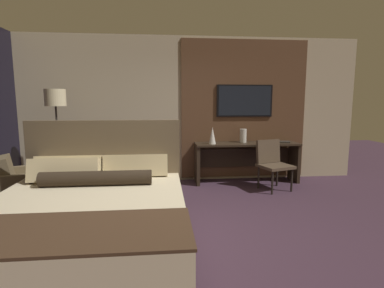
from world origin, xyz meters
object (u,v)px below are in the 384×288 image
Objects in this scene: armchair_by_window at (27,188)px; vase_tall at (243,136)px; bed at (88,221)px; tv at (245,101)px; desk_chair at (272,160)px; floor_lamp at (56,106)px; book at (284,142)px; vase_short at (212,136)px; desk at (246,155)px.

vase_tall is (3.64, 1.03, 0.64)m from armchair_by_window.
tv reaches higher than bed.
tv is 1.20× the size of armchair_by_window.
desk_chair is 0.50× the size of floor_lamp.
book is at bearing -9.65° from vase_tall.
bed is at bearing -131.16° from vase_tall.
vase_short is (2.70, 0.28, -0.56)m from floor_lamp.
vase_short is (-1.01, 0.42, 0.41)m from desk_chair.
tv is at bearing 90.00° from desk.
desk is 2.27× the size of desk_chair.
book is (0.72, -0.07, 0.26)m from desk.
armchair_by_window is 3.83m from vase_tall.
floor_lamp is (0.30, 0.59, 1.22)m from armchair_by_window.
tv reaches higher than desk.
vase_short is at bearing 140.30° from desk_chair.
desk_chair is at bearing -130.93° from book.
tv is 1.10m from book.
book is (0.39, 0.45, 0.27)m from desk_chair.
tv is 3.53× the size of vase_short.
desk is 0.38m from vase_tall.
bed is 9.10× the size of book.
bed is 7.16× the size of vase_short.
armchair_by_window is (-3.69, -1.17, -1.31)m from tv.
desk is 7.63× the size of vase_tall.
desk_chair is at bearing -22.50° from vase_short.
tv is at bearing 49.70° from bed.
book is (1.40, 0.03, -0.14)m from vase_short.
floor_lamp reaches higher than bed.
vase_tall is (3.33, 0.44, -0.58)m from floor_lamp.
vase_short reaches higher than desk_chair.
floor_lamp reaches higher than book.
armchair_by_window is at bearing 128.44° from bed.
book is at bearing 31.86° from desk_chair.
book is (0.77, -0.13, -0.12)m from vase_tall.
desk_chair is 0.65m from book.
vase_short reaches higher than desk.
floor_lamp is (-3.39, -0.38, 0.96)m from desk.
desk is 3.54m from floor_lamp.
tv reaches higher than book.
armchair_by_window is at bearing -165.26° from desk.
tv reaches higher than armchair_by_window.
tv is at bearing 159.16° from book.
floor_lamp is at bearing -173.57° from desk.
desk_chair is 0.79m from vase_tall.
vase_short is (-0.68, -0.30, -0.65)m from tv.
floor_lamp is at bearing -170.24° from tv.
bed reaches higher than vase_short.
vase_short is at bearing -94.48° from armchair_by_window.
floor_lamp is at bearing -47.91° from armchair_by_window.
armchair_by_window is 1.39m from floor_lamp.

